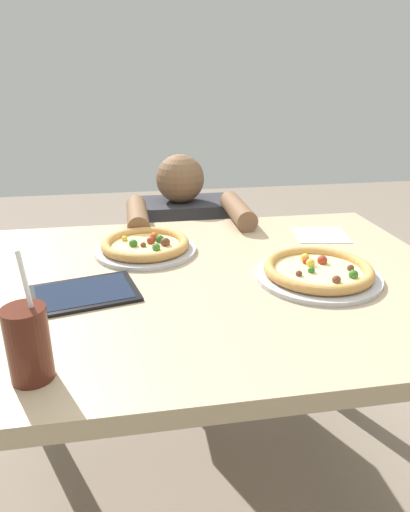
# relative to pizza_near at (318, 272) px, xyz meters

# --- Properties ---
(ground_plane) EXTENTS (8.00, 8.00, 0.00)m
(ground_plane) POSITION_rel_pizza_near_xyz_m (-0.27, 0.05, -0.77)
(ground_plane) COLOR gray
(dining_table) EXTENTS (1.27, 0.95, 0.75)m
(dining_table) POSITION_rel_pizza_near_xyz_m (-0.27, 0.05, -0.12)
(dining_table) COLOR tan
(dining_table) RESTS_ON ground
(pizza_near) EXTENTS (0.31, 0.31, 0.04)m
(pizza_near) POSITION_rel_pizza_near_xyz_m (0.00, 0.00, 0.00)
(pizza_near) COLOR #B7B7BC
(pizza_near) RESTS_ON dining_table
(pizza_far) EXTENTS (0.29, 0.29, 0.04)m
(pizza_far) POSITION_rel_pizza_near_xyz_m (-0.42, 0.26, 0.00)
(pizza_far) COLOR #B7B7BC
(pizza_far) RESTS_ON dining_table
(drink_cup_colored) EXTENTS (0.07, 0.07, 0.23)m
(drink_cup_colored) POSITION_rel_pizza_near_xyz_m (-0.63, -0.30, 0.05)
(drink_cup_colored) COLOR #4C1E14
(drink_cup_colored) RESTS_ON dining_table
(paper_napkin) EXTENTS (0.18, 0.17, 0.00)m
(paper_napkin) POSITION_rel_pizza_near_xyz_m (0.14, 0.30, -0.02)
(paper_napkin) COLOR white
(paper_napkin) RESTS_ON dining_table
(tablet) EXTENTS (0.27, 0.22, 0.01)m
(tablet) POSITION_rel_pizza_near_xyz_m (-0.57, 0.00, -0.01)
(tablet) COLOR black
(tablet) RESTS_ON dining_table
(diner_seated) EXTENTS (0.42, 0.52, 0.95)m
(diner_seated) POSITION_rel_pizza_near_xyz_m (-0.26, 0.73, -0.34)
(diner_seated) COLOR #333847
(diner_seated) RESTS_ON ground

